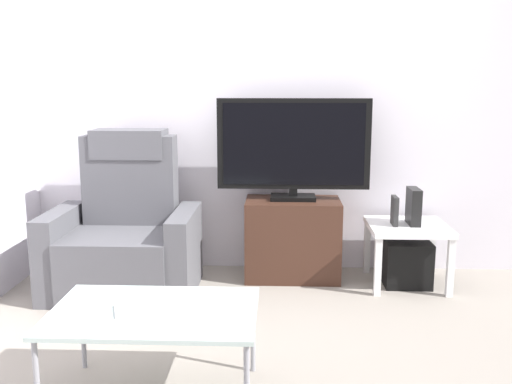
# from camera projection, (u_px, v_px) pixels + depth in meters

# --- Properties ---
(ground_plane) EXTENTS (6.40, 6.40, 0.00)m
(ground_plane) POSITION_uv_depth(u_px,v_px,m) (280.00, 325.00, 3.35)
(ground_plane) COLOR gray
(wall_back) EXTENTS (6.40, 0.06, 2.60)m
(wall_back) POSITION_uv_depth(u_px,v_px,m) (281.00, 97.00, 4.22)
(wall_back) COLOR silver
(wall_back) RESTS_ON ground
(tv_stand) EXTENTS (0.68, 0.41, 0.57)m
(tv_stand) POSITION_uv_depth(u_px,v_px,m) (292.00, 239.00, 4.14)
(tv_stand) COLOR #3D2319
(tv_stand) RESTS_ON ground
(television) EXTENTS (1.08, 0.20, 0.72)m
(television) POSITION_uv_depth(u_px,v_px,m) (294.00, 147.00, 4.04)
(television) COLOR black
(television) RESTS_ON tv_stand
(recliner_armchair) EXTENTS (0.98, 0.78, 1.08)m
(recliner_armchair) POSITION_uv_depth(u_px,v_px,m) (125.00, 236.00, 3.90)
(recliner_armchair) COLOR #515156
(recliner_armchair) RESTS_ON ground
(side_table) EXTENTS (0.54, 0.54, 0.43)m
(side_table) POSITION_uv_depth(u_px,v_px,m) (407.00, 234.00, 3.98)
(side_table) COLOR white
(side_table) RESTS_ON ground
(subwoofer_box) EXTENTS (0.32, 0.32, 0.32)m
(subwoofer_box) POSITION_uv_depth(u_px,v_px,m) (406.00, 262.00, 4.02)
(subwoofer_box) COLOR black
(subwoofer_box) RESTS_ON ground
(book_upright) EXTENTS (0.03, 0.14, 0.20)m
(book_upright) POSITION_uv_depth(u_px,v_px,m) (395.00, 211.00, 3.94)
(book_upright) COLOR #262626
(book_upright) RESTS_ON side_table
(game_console) EXTENTS (0.07, 0.20, 0.25)m
(game_console) POSITION_uv_depth(u_px,v_px,m) (414.00, 206.00, 3.96)
(game_console) COLOR black
(game_console) RESTS_ON side_table
(coffee_table) EXTENTS (0.90, 0.60, 0.42)m
(coffee_table) POSITION_uv_depth(u_px,v_px,m) (154.00, 316.00, 2.50)
(coffee_table) COLOR #B2C6C1
(coffee_table) RESTS_ON ground
(cell_phone) EXTENTS (0.11, 0.16, 0.01)m
(cell_phone) POSITION_uv_depth(u_px,v_px,m) (123.00, 311.00, 2.47)
(cell_phone) COLOR #B7B7BC
(cell_phone) RESTS_ON coffee_table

